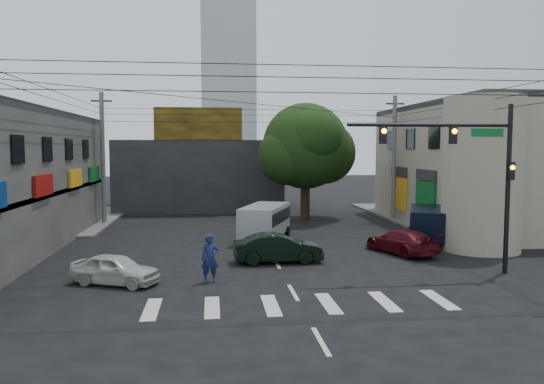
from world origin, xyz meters
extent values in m
plane|color=black|center=(0.00, 0.00, 0.00)|extent=(160.00, 160.00, 0.00)
cube|color=#514F4C|center=(-18.00, 18.00, 0.07)|extent=(16.00, 16.00, 0.15)
cube|color=#514F4C|center=(18.00, 18.00, 0.07)|extent=(16.00, 16.00, 0.15)
cube|color=#A29480|center=(18.00, 13.00, 4.00)|extent=(14.00, 18.00, 8.00)
cylinder|color=#A29480|center=(11.00, 4.00, 4.00)|extent=(4.00, 4.00, 8.00)
cube|color=#232326|center=(-4.00, 26.00, 3.00)|extent=(14.00, 10.00, 6.00)
cube|color=olive|center=(-4.00, 21.10, 7.30)|extent=(7.00, 0.30, 2.60)
cube|color=silver|center=(0.00, 70.00, 22.00)|extent=(9.00, 9.00, 44.00)
cylinder|color=black|center=(4.00, 17.00, 2.20)|extent=(0.70, 0.70, 4.40)
sphere|color=black|center=(4.00, 17.00, 5.50)|extent=(6.40, 6.40, 6.40)
cylinder|color=black|center=(9.50, -1.00, 3.60)|extent=(0.20, 0.20, 7.20)
cylinder|color=black|center=(6.00, -1.00, 6.30)|extent=(7.00, 0.14, 0.14)
cube|color=black|center=(7.00, -1.00, 5.90)|extent=(0.28, 0.22, 0.75)
cube|color=black|center=(4.00, -1.00, 5.90)|extent=(0.28, 0.22, 0.75)
sphere|color=orange|center=(7.00, -1.14, 6.05)|extent=(0.20, 0.20, 0.20)
sphere|color=orange|center=(4.00, -1.14, 6.05)|extent=(0.20, 0.20, 0.20)
cube|color=#0D5E24|center=(8.50, -1.00, 6.00)|extent=(1.40, 0.06, 0.35)
cylinder|color=#59595B|center=(-10.50, 16.00, 4.60)|extent=(0.32, 0.32, 9.20)
cylinder|color=#59595B|center=(10.50, 16.00, 4.60)|extent=(0.32, 0.32, 9.20)
imported|color=black|center=(0.09, 2.23, 0.68)|extent=(1.64, 4.20, 1.36)
imported|color=silver|center=(-6.78, -1.00, 0.60)|extent=(3.96, 4.56, 1.21)
imported|color=#490A12|center=(6.59, 3.63, 0.63)|extent=(4.54, 5.45, 1.25)
imported|color=#16204D|center=(-3.07, -1.11, 0.96)|extent=(0.79, 0.60, 1.93)
camera|label=1|loc=(-2.97, -22.08, 5.37)|focal=35.00mm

